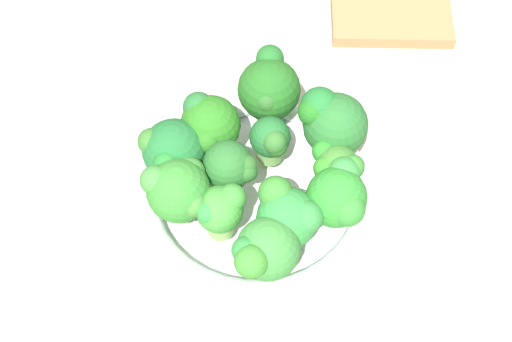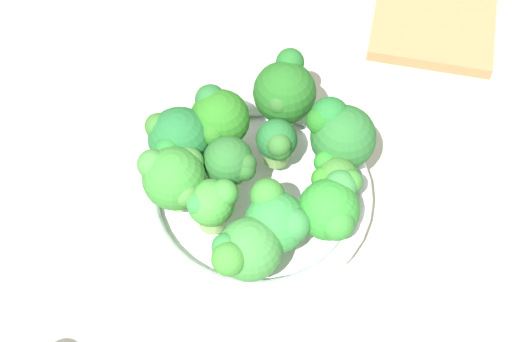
{
  "view_description": "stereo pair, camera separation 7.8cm",
  "coord_description": "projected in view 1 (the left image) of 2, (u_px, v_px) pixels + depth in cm",
  "views": [
    {
      "loc": [
        -33.75,
        21.0,
        72.54
      ],
      "look_at": [
        3.81,
        1.25,
        6.72
      ],
      "focal_mm": 54.55,
      "sensor_mm": 36.0,
      "label": 1
    },
    {
      "loc": [
        -36.73,
        13.77,
        72.54
      ],
      "look_at": [
        3.81,
        1.25,
        6.72
      ],
      "focal_mm": 54.55,
      "sensor_mm": 36.0,
      "label": 2
    }
  ],
  "objects": [
    {
      "name": "broccoli_floret_6",
      "position": [
        331.0,
        122.0,
        0.79
      ],
      "size": [
        7.13,
        6.87,
        8.32
      ],
      "color": "#93CD5D",
      "rests_on": "bowl"
    },
    {
      "name": "broccoli_floret_3",
      "position": [
        339.0,
        196.0,
        0.75
      ],
      "size": [
        6.83,
        6.36,
        7.26
      ],
      "color": "#79BB5F",
      "rests_on": "bowl"
    },
    {
      "name": "broccoli_floret_5",
      "position": [
        271.0,
        140.0,
        0.8
      ],
      "size": [
        4.77,
        4.31,
        5.67
      ],
      "color": "#7FB159",
      "rests_on": "bowl"
    },
    {
      "name": "broccoli_floret_7",
      "position": [
        173.0,
        151.0,
        0.78
      ],
      "size": [
        6.55,
        6.55,
        7.26
      ],
      "color": "#92D068",
      "rests_on": "bowl"
    },
    {
      "name": "broccoli_floret_1",
      "position": [
        179.0,
        190.0,
        0.75
      ],
      "size": [
        6.57,
        6.51,
        7.95
      ],
      "color": "#86CE58",
      "rests_on": "bowl"
    },
    {
      "name": "broccoli_floret_0",
      "position": [
        335.0,
        165.0,
        0.78
      ],
      "size": [
        5.55,
        4.87,
        6.34
      ],
      "color": "#8BC65E",
      "rests_on": "bowl"
    },
    {
      "name": "broccoli_floret_10",
      "position": [
        265.0,
        251.0,
        0.72
      ],
      "size": [
        6.13,
        7.0,
        6.95
      ],
      "color": "#8BC464",
      "rests_on": "bowl"
    },
    {
      "name": "broccoli_floret_11",
      "position": [
        209.0,
        125.0,
        0.8
      ],
      "size": [
        6.5,
        6.23,
        7.54
      ],
      "color": "#8FCF5C",
      "rests_on": "bowl"
    },
    {
      "name": "broccoli_floret_2",
      "position": [
        221.0,
        210.0,
        0.75
      ],
      "size": [
        4.69,
        5.18,
        6.59
      ],
      "color": "#93C568",
      "rests_on": "bowl"
    },
    {
      "name": "bowl",
      "position": [
        256.0,
        196.0,
        0.82
      ],
      "size": [
        24.59,
        24.59,
        3.72
      ],
      "color": "white",
      "rests_on": "ground_plane"
    },
    {
      "name": "broccoli_floret_4",
      "position": [
        269.0,
        89.0,
        0.82
      ],
      "size": [
        7.14,
        6.68,
        8.24
      ],
      "color": "#7AB84C",
      "rests_on": "bowl"
    },
    {
      "name": "broccoli_floret_9",
      "position": [
        286.0,
        217.0,
        0.74
      ],
      "size": [
        6.89,
        6.85,
        7.09
      ],
      "color": "#84B55A",
      "rests_on": "bowl"
    },
    {
      "name": "broccoli_floret_8",
      "position": [
        230.0,
        167.0,
        0.77
      ],
      "size": [
        5.34,
        5.11,
        6.84
      ],
      "color": "#9ACD68",
      "rests_on": "bowl"
    },
    {
      "name": "ground_plane",
      "position": [
        283.0,
        233.0,
        0.83
      ],
      "size": [
        130.0,
        130.0,
        2.5
      ],
      "primitive_type": "cube",
      "color": "#A3AA94"
    }
  ]
}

